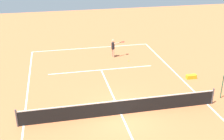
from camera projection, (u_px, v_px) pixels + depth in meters
The scene contains 6 objects.
ground_plane at pixel (121, 114), 16.98m from camera, with size 60.00×60.00×0.00m, color #C66B3D.
court_lines at pixel (121, 114), 16.98m from camera, with size 11.27×24.51×0.01m.
tennis_net at pixel (121, 107), 16.78m from camera, with size 11.87×0.10×1.07m.
player_serving at pixel (114, 47), 25.25m from camera, with size 1.29×0.59×1.64m.
tennis_ball at pixel (128, 61), 24.69m from camera, with size 0.07×0.07×0.07m, color #CCE033.
equipment_bag at pixel (191, 77), 21.47m from camera, with size 0.76×0.32×0.30m, color yellow.
Camera 1 is at (3.59, 14.06, 9.22)m, focal length 45.98 mm.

